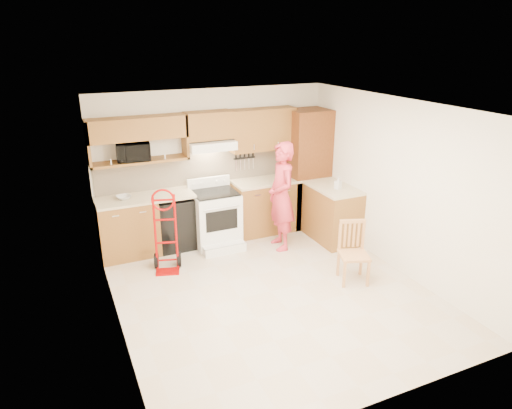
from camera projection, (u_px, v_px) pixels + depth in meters
floor at (271, 292)px, 6.34m from camera, size 4.00×4.50×0.02m
ceiling at (273, 106)px, 5.47m from camera, size 4.00×4.50×0.02m
wall_back at (213, 164)px, 7.84m from camera, size 4.00×0.02×2.50m
wall_front at (388, 289)px, 3.97m from camera, size 4.00×0.02×2.50m
wall_left at (109, 232)px, 5.13m from camera, size 0.02×4.50×2.50m
wall_right at (397, 186)px, 6.67m from camera, size 0.02×4.50×2.50m
backsplash at (214, 167)px, 7.83m from camera, size 3.92×0.03×0.55m
lower_cab_left at (128, 228)px, 7.25m from camera, size 0.90×0.60×0.90m
dishwasher at (175, 222)px, 7.55m from camera, size 0.60×0.60×0.85m
lower_cab_right at (265, 207)px, 8.17m from camera, size 1.14×0.60×0.90m
countertop_left at (145, 197)px, 7.20m from camera, size 1.50×0.63×0.04m
countertop_right at (265, 181)px, 8.00m from camera, size 1.14×0.63×0.04m
cab_return_right at (332, 214)px, 7.82m from camera, size 0.60×1.00×0.90m
countertop_return at (333, 188)px, 7.65m from camera, size 0.63×1.00×0.04m
pantry_tall at (307, 169)px, 8.27m from camera, size 0.70×0.60×2.10m
upper_cab_left at (137, 128)px, 6.95m from camera, size 1.50×0.33×0.34m
upper_shelf_mw at (140, 161)px, 7.13m from camera, size 1.50×0.33×0.04m
upper_cab_center at (209, 125)px, 7.40m from camera, size 0.76×0.33×0.44m
upper_cab_right at (262, 129)px, 7.82m from camera, size 1.14×0.33×0.70m
range_hood at (211, 145)px, 7.45m from camera, size 0.76×0.46×0.14m
knife_strip at (245, 161)px, 8.00m from camera, size 0.40×0.05×0.29m
microwave at (133, 152)px, 7.04m from camera, size 0.54×0.40×0.28m
range at (216, 215)px, 7.55m from camera, size 0.73×0.96×1.08m
person at (281, 196)px, 7.37m from camera, size 0.48×0.68×1.76m
hand_truck at (165, 235)px, 6.72m from camera, size 0.55×0.52×1.14m
dining_chair at (354, 253)px, 6.46m from camera, size 0.51×0.53×0.87m
soap_bottle at (338, 183)px, 7.51m from camera, size 0.11×0.11×0.20m
bowl at (124, 197)px, 7.06m from camera, size 0.26×0.26×0.05m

